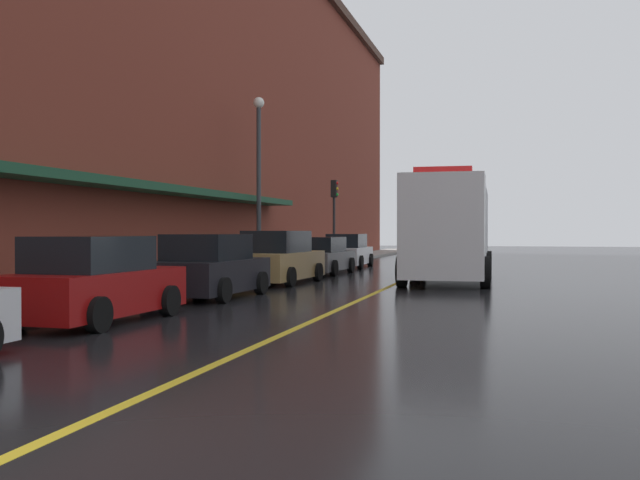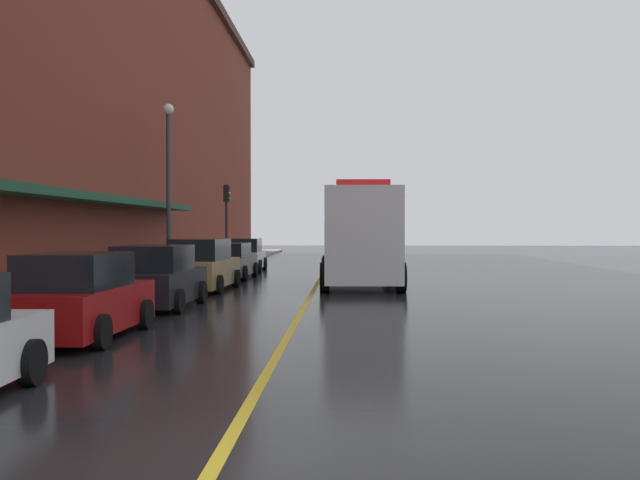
{
  "view_description": "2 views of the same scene",
  "coord_description": "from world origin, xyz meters",
  "px_view_note": "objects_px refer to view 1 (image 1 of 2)",
  "views": [
    {
      "loc": [
        3.83,
        -4.72,
        1.78
      ],
      "look_at": [
        -2.03,
        16.68,
        1.5
      ],
      "focal_mm": 39.82,
      "sensor_mm": 36.0,
      "label": 1
    },
    {
      "loc": [
        1.22,
        -6.24,
        2.17
      ],
      "look_at": [
        -0.24,
        29.48,
        1.55
      ],
      "focal_mm": 39.99,
      "sensor_mm": 36.0,
      "label": 2
    }
  ],
  "objects_px": {
    "parked_car_2": "(210,268)",
    "parking_meter_0": "(273,249)",
    "parked_car_5": "(348,252)",
    "traffic_light_near": "(334,205)",
    "parked_car_4": "(321,256)",
    "street_lamp_left": "(259,165)",
    "parked_car_1": "(95,282)",
    "parked_car_3": "(279,259)",
    "box_truck": "(449,230)"
  },
  "relations": [
    {
      "from": "parked_car_2",
      "to": "parking_meter_0",
      "type": "height_order",
      "value": "parked_car_2"
    },
    {
      "from": "parked_car_2",
      "to": "parked_car_5",
      "type": "distance_m",
      "value": 16.2
    },
    {
      "from": "parked_car_5",
      "to": "traffic_light_near",
      "type": "height_order",
      "value": "traffic_light_near"
    },
    {
      "from": "parked_car_2",
      "to": "parked_car_5",
      "type": "height_order",
      "value": "parked_car_2"
    },
    {
      "from": "parked_car_4",
      "to": "parked_car_5",
      "type": "relative_size",
      "value": 1.0
    },
    {
      "from": "street_lamp_left",
      "to": "parked_car_4",
      "type": "bearing_deg",
      "value": 42.05
    },
    {
      "from": "parked_car_1",
      "to": "parking_meter_0",
      "type": "bearing_deg",
      "value": 6.09
    },
    {
      "from": "parked_car_3",
      "to": "parked_car_2",
      "type": "bearing_deg",
      "value": -179.1
    },
    {
      "from": "parked_car_2",
      "to": "traffic_light_near",
      "type": "distance_m",
      "value": 18.91
    },
    {
      "from": "parked_car_5",
      "to": "parking_meter_0",
      "type": "height_order",
      "value": "parked_car_5"
    },
    {
      "from": "parked_car_5",
      "to": "box_truck",
      "type": "height_order",
      "value": "box_truck"
    },
    {
      "from": "parked_car_4",
      "to": "parked_car_5",
      "type": "distance_m",
      "value": 5.26
    },
    {
      "from": "box_truck",
      "to": "traffic_light_near",
      "type": "bearing_deg",
      "value": -148.55
    },
    {
      "from": "parked_car_1",
      "to": "parked_car_4",
      "type": "distance_m",
      "value": 16.24
    },
    {
      "from": "street_lamp_left",
      "to": "parked_car_5",
      "type": "bearing_deg",
      "value": 74.57
    },
    {
      "from": "parked_car_2",
      "to": "parked_car_3",
      "type": "bearing_deg",
      "value": -0.08
    },
    {
      "from": "box_truck",
      "to": "traffic_light_near",
      "type": "height_order",
      "value": "traffic_light_near"
    },
    {
      "from": "parked_car_5",
      "to": "parking_meter_0",
      "type": "bearing_deg",
      "value": 167.81
    },
    {
      "from": "parked_car_3",
      "to": "parked_car_4",
      "type": "bearing_deg",
      "value": 2.44
    },
    {
      "from": "parked_car_3",
      "to": "box_truck",
      "type": "bearing_deg",
      "value": -62.56
    },
    {
      "from": "parked_car_3",
      "to": "street_lamp_left",
      "type": "relative_size",
      "value": 0.68
    },
    {
      "from": "parked_car_1",
      "to": "parked_car_3",
      "type": "relative_size",
      "value": 0.89
    },
    {
      "from": "parked_car_3",
      "to": "street_lamp_left",
      "type": "height_order",
      "value": "street_lamp_left"
    },
    {
      "from": "parked_car_4",
      "to": "parked_car_5",
      "type": "xyz_separation_m",
      "value": [
        -0.1,
        5.26,
        0.04
      ]
    },
    {
      "from": "parked_car_1",
      "to": "parked_car_5",
      "type": "bearing_deg",
      "value": 0.72
    },
    {
      "from": "parked_car_1",
      "to": "street_lamp_left",
      "type": "distance_m",
      "value": 14.95
    },
    {
      "from": "parked_car_3",
      "to": "parked_car_4",
      "type": "height_order",
      "value": "parked_car_3"
    },
    {
      "from": "parked_car_1",
      "to": "parked_car_2",
      "type": "distance_m",
      "value": 5.3
    },
    {
      "from": "parked_car_1",
      "to": "street_lamp_left",
      "type": "height_order",
      "value": "street_lamp_left"
    },
    {
      "from": "parked_car_4",
      "to": "parked_car_1",
      "type": "bearing_deg",
      "value": -178.98
    },
    {
      "from": "parked_car_1",
      "to": "parked_car_5",
      "type": "relative_size",
      "value": 0.95
    },
    {
      "from": "parked_car_3",
      "to": "parking_meter_0",
      "type": "distance_m",
      "value": 3.93
    },
    {
      "from": "parking_meter_0",
      "to": "traffic_light_near",
      "type": "xyz_separation_m",
      "value": [
        0.06,
        9.7,
        2.1
      ]
    },
    {
      "from": "parked_car_1",
      "to": "traffic_light_near",
      "type": "distance_m",
      "value": 24.17
    },
    {
      "from": "parked_car_2",
      "to": "parking_meter_0",
      "type": "bearing_deg",
      "value": 9.83
    },
    {
      "from": "parked_car_1",
      "to": "parked_car_3",
      "type": "distance_m",
      "value": 10.69
    },
    {
      "from": "parked_car_5",
      "to": "parking_meter_0",
      "type": "distance_m",
      "value": 7.32
    },
    {
      "from": "box_truck",
      "to": "traffic_light_near",
      "type": "distance_m",
      "value": 12.85
    },
    {
      "from": "parked_car_3",
      "to": "street_lamp_left",
      "type": "distance_m",
      "value": 5.54
    },
    {
      "from": "parked_car_1",
      "to": "parked_car_5",
      "type": "distance_m",
      "value": 21.5
    },
    {
      "from": "parked_car_2",
      "to": "parked_car_5",
      "type": "xyz_separation_m",
      "value": [
        0.01,
        16.2,
        -0.02
      ]
    },
    {
      "from": "parked_car_2",
      "to": "street_lamp_left",
      "type": "relative_size",
      "value": 0.6
    },
    {
      "from": "parked_car_2",
      "to": "parked_car_3",
      "type": "height_order",
      "value": "parked_car_3"
    },
    {
      "from": "parked_car_1",
      "to": "parking_meter_0",
      "type": "xyz_separation_m",
      "value": [
        -1.31,
        14.32,
        0.27
      ]
    },
    {
      "from": "parked_car_1",
      "to": "parked_car_2",
      "type": "relative_size",
      "value": 1.01
    },
    {
      "from": "parked_car_2",
      "to": "parking_meter_0",
      "type": "xyz_separation_m",
      "value": [
        -1.36,
        9.02,
        0.27
      ]
    },
    {
      "from": "parked_car_4",
      "to": "traffic_light_near",
      "type": "height_order",
      "value": "traffic_light_near"
    },
    {
      "from": "parked_car_1",
      "to": "parking_meter_0",
      "type": "height_order",
      "value": "parked_car_1"
    },
    {
      "from": "parked_car_3",
      "to": "street_lamp_left",
      "type": "xyz_separation_m",
      "value": [
        -2.08,
        3.69,
        3.57
      ]
    },
    {
      "from": "parked_car_4",
      "to": "traffic_light_near",
      "type": "distance_m",
      "value": 8.27
    }
  ]
}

